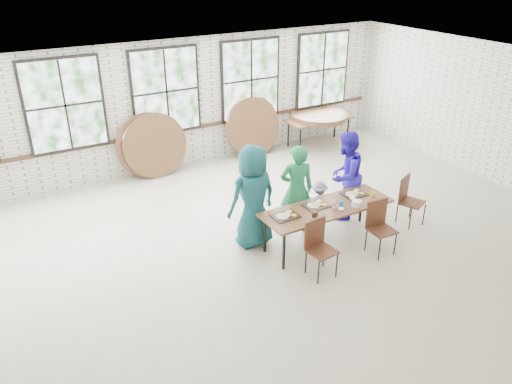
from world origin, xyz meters
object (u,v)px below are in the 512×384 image
chair_near_left (318,243)px  storage_table (319,120)px  chair_near_right (379,222)px  dining_table (327,209)px

chair_near_left → storage_table: size_ratio=0.52×
chair_near_left → chair_near_right: (1.30, 0.01, 0.00)m
chair_near_left → chair_near_right: 1.30m
chair_near_left → storage_table: chair_near_left is taller
dining_table → chair_near_left: chair_near_left is taller
chair_near_right → storage_table: (2.27, 4.75, 0.13)m
storage_table → chair_near_left: bearing=-127.7°
chair_near_left → storage_table: 5.95m
chair_near_right → storage_table: size_ratio=0.52×
dining_table → storage_table: (2.90, 4.11, -0.00)m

